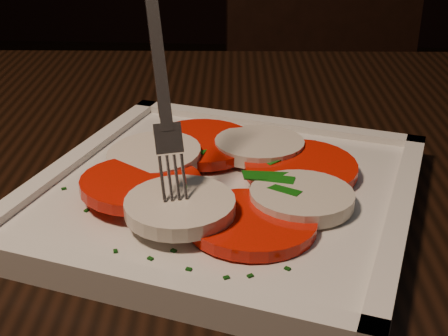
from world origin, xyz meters
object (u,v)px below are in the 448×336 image
object	(u,v)px
chair	(330,98)
plate	(224,195)
table	(266,293)
fork	(158,70)

from	to	relation	value
chair	plate	bearing A→B (deg)	-109.66
plate	table	bearing A→B (deg)	35.90
fork	chair	bearing A→B (deg)	58.01
table	plate	xyz separation A→B (m)	(-0.03, -0.02, 0.11)
table	fork	size ratio (longest dim) A/B	8.73
table	chair	world-z (taller)	chair
chair	fork	distance (m)	0.94
chair	plate	xyz separation A→B (m)	(-0.17, -0.86, 0.22)
chair	plate	size ratio (longest dim) A/B	3.50
table	fork	bearing A→B (deg)	-157.94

